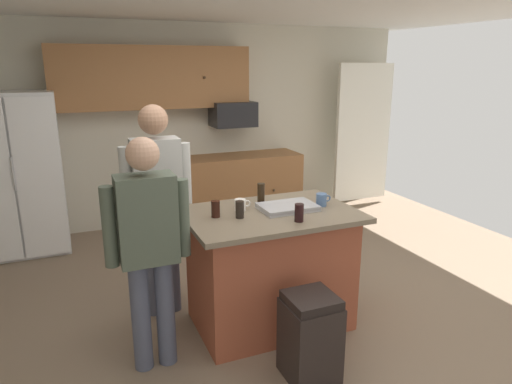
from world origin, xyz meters
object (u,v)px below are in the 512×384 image
glass_short_whisky (240,209)px  trash_bin (310,337)px  mug_ceramic_white (322,200)px  person_guest_left (148,241)px  glass_pilsner (216,209)px  mug_blue_stoneware (240,205)px  serving_tray (288,207)px  kitchen_island (270,268)px  person_host_foreground (158,197)px  refrigerator (17,174)px  microwave_over_range (233,114)px  glass_dark_ale (261,193)px  tumbler_amber (299,213)px

glass_short_whisky → trash_bin: glass_short_whisky is taller
mug_ceramic_white → trash_bin: mug_ceramic_white is taller
person_guest_left → mug_ceramic_white: bearing=-4.0°
glass_pilsner → mug_blue_stoneware: size_ratio=0.97×
glass_pilsner → serving_tray: glass_pilsner is taller
kitchen_island → person_host_foreground: 1.08m
refrigerator → person_guest_left: 2.87m
microwave_over_range → mug_blue_stoneware: bearing=-108.7°
glass_dark_ale → serving_tray: glass_dark_ale is taller
refrigerator → microwave_over_range: 2.66m
refrigerator → kitchen_island: size_ratio=1.35×
person_guest_left → mug_blue_stoneware: 0.85m
glass_pilsner → glass_dark_ale: (0.46, 0.21, 0.02)m
glass_pilsner → person_guest_left: bearing=-155.9°
mug_ceramic_white → trash_bin: (-0.48, -0.72, -0.72)m
person_guest_left → kitchen_island: bearing=0.0°
kitchen_island → tumbler_amber: bearing=-71.4°
person_host_foreground → microwave_over_range: bearing=89.5°
person_guest_left → refrigerator: bearing=98.4°
mug_ceramic_white → refrigerator: bearing=133.8°
tumbler_amber → microwave_over_range: bearing=79.4°
mug_blue_stoneware → tumbler_amber: tumbler_amber is taller
glass_short_whisky → glass_pilsner: bearing=151.4°
person_guest_left → glass_dark_ale: person_guest_left is taller
person_host_foreground → glass_pilsner: bearing=-20.3°
trash_bin → glass_dark_ale: bearing=86.4°
refrigerator → kitchen_island: bearing=-51.9°
glass_dark_ale → person_host_foreground: bearing=161.9°
trash_bin → glass_short_whisky: bearing=109.0°
glass_pilsner → glass_short_whisky: (0.16, -0.09, 0.00)m
kitchen_island → person_host_foreground: size_ratio=0.75×
refrigerator → mug_blue_stoneware: (1.75, -2.38, 0.11)m
refrigerator → person_guest_left: (0.97, -2.70, 0.04)m
mug_ceramic_white → glass_dark_ale: size_ratio=0.78×
kitchen_island → trash_bin: bearing=-92.8°
refrigerator → glass_short_whisky: 3.05m
refrigerator → kitchen_island: (1.96, -2.50, -0.41)m
refrigerator → microwave_over_range: refrigerator is taller
mug_blue_stoneware → trash_bin: (0.17, -0.86, -0.71)m
microwave_over_range → kitchen_island: bearing=-103.7°
glass_short_whisky → glass_dark_ale: size_ratio=0.78×
glass_dark_ale → person_guest_left: bearing=-155.9°
kitchen_island → tumbler_amber: tumbler_amber is taller
person_host_foreground → person_guest_left: (-0.21, -0.72, -0.09)m
glass_pilsner → glass_short_whisky: 0.18m
serving_tray → trash_bin: serving_tray is taller
refrigerator → tumbler_amber: (2.06, -2.79, 0.13)m
microwave_over_range → person_guest_left: bearing=-120.0°
kitchen_island → serving_tray: (0.15, 0.00, 0.50)m
person_host_foreground → trash_bin: (0.74, -1.25, -0.74)m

